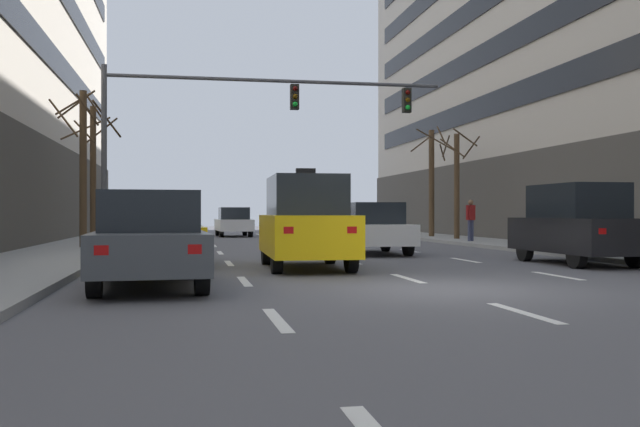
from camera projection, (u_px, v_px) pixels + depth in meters
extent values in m
plane|color=#515156|center=(443.00, 289.00, 12.30)|extent=(120.00, 120.00, 0.00)
cube|color=silver|center=(277.00, 320.00, 8.75)|extent=(0.16, 2.00, 0.01)
cube|color=silver|center=(244.00, 281.00, 13.66)|extent=(0.16, 2.00, 0.01)
cube|color=silver|center=(229.00, 263.00, 18.57)|extent=(0.16, 2.00, 0.01)
cube|color=silver|center=(220.00, 253.00, 23.49)|extent=(0.16, 2.00, 0.01)
cube|color=silver|center=(214.00, 246.00, 28.40)|extent=(0.16, 2.00, 0.01)
cube|color=silver|center=(210.00, 241.00, 33.32)|extent=(0.16, 2.00, 0.01)
cube|color=silver|center=(207.00, 237.00, 38.23)|extent=(0.16, 2.00, 0.01)
cube|color=silver|center=(205.00, 235.00, 43.14)|extent=(0.16, 2.00, 0.01)
cube|color=silver|center=(524.00, 313.00, 9.35)|extent=(0.16, 2.00, 0.01)
cube|color=silver|center=(407.00, 278.00, 14.27)|extent=(0.16, 2.00, 0.01)
cube|color=silver|center=(351.00, 262.00, 19.18)|extent=(0.16, 2.00, 0.01)
cube|color=silver|center=(317.00, 252.00, 24.09)|extent=(0.16, 2.00, 0.01)
cube|color=silver|center=(295.00, 245.00, 29.01)|extent=(0.16, 2.00, 0.01)
cube|color=silver|center=(279.00, 240.00, 33.92)|extent=(0.16, 2.00, 0.01)
cube|color=silver|center=(267.00, 237.00, 38.83)|extent=(0.16, 2.00, 0.01)
cube|color=silver|center=(258.00, 234.00, 43.75)|extent=(0.16, 2.00, 0.01)
cube|color=silver|center=(557.00, 276.00, 14.87)|extent=(0.16, 2.00, 0.01)
cube|color=silver|center=(465.00, 260.00, 19.78)|extent=(0.16, 2.00, 0.01)
cube|color=silver|center=(410.00, 251.00, 24.70)|extent=(0.16, 2.00, 0.01)
cube|color=silver|center=(372.00, 244.00, 29.61)|extent=(0.16, 2.00, 0.01)
cube|color=silver|center=(346.00, 240.00, 34.52)|extent=(0.16, 2.00, 0.01)
cube|color=silver|center=(326.00, 237.00, 39.44)|extent=(0.16, 2.00, 0.01)
cube|color=silver|center=(311.00, 234.00, 44.35)|extent=(0.16, 2.00, 0.01)
cylinder|color=black|center=(106.00, 264.00, 13.68)|extent=(0.26, 0.69, 0.68)
cylinder|color=black|center=(193.00, 262.00, 14.05)|extent=(0.26, 0.69, 0.68)
cylinder|color=black|center=(94.00, 276.00, 10.98)|extent=(0.26, 0.69, 0.68)
cylinder|color=black|center=(202.00, 274.00, 11.36)|extent=(0.26, 0.69, 0.68)
cube|color=#474C51|center=(150.00, 250.00, 12.52)|extent=(2.08, 4.59, 0.66)
cube|color=black|center=(149.00, 211.00, 12.32)|extent=(1.72, 2.02, 0.70)
cube|color=white|center=(117.00, 239.00, 14.52)|extent=(0.21, 0.09, 0.14)
cube|color=red|center=(101.00, 250.00, 10.21)|extent=(0.21, 0.09, 0.14)
cube|color=white|center=(183.00, 239.00, 14.82)|extent=(0.21, 0.09, 0.14)
cube|color=red|center=(195.00, 249.00, 10.51)|extent=(0.21, 0.09, 0.14)
cylinder|color=black|center=(266.00, 251.00, 18.11)|extent=(0.25, 0.68, 0.68)
cylinder|color=black|center=(330.00, 251.00, 18.37)|extent=(0.25, 0.68, 0.68)
cylinder|color=black|center=(277.00, 258.00, 15.38)|extent=(0.25, 0.68, 0.68)
cylinder|color=black|center=(351.00, 257.00, 15.63)|extent=(0.25, 0.68, 0.68)
cube|color=yellow|center=(306.00, 235.00, 16.87)|extent=(2.02, 4.57, 0.92)
cube|color=black|center=(306.00, 196.00, 16.87)|extent=(1.72, 2.72, 0.92)
cube|color=white|center=(270.00, 226.00, 18.96)|extent=(0.21, 0.09, 0.14)
cube|color=red|center=(288.00, 230.00, 14.58)|extent=(0.21, 0.09, 0.14)
cube|color=white|center=(319.00, 226.00, 19.17)|extent=(0.21, 0.09, 0.14)
cube|color=red|center=(352.00, 230.00, 14.78)|extent=(0.21, 0.09, 0.14)
cube|color=black|center=(306.00, 172.00, 16.87)|extent=(0.46, 0.22, 0.18)
cylinder|color=black|center=(218.00, 230.00, 41.08)|extent=(0.24, 0.66, 0.65)
cylinder|color=black|center=(245.00, 230.00, 41.43)|extent=(0.24, 0.66, 0.65)
cylinder|color=black|center=(221.00, 231.00, 38.49)|extent=(0.24, 0.66, 0.65)
cylinder|color=black|center=(250.00, 231.00, 38.83)|extent=(0.24, 0.66, 0.65)
cube|color=white|center=(234.00, 225.00, 39.96)|extent=(1.97, 4.40, 0.63)
cube|color=black|center=(234.00, 213.00, 39.77)|extent=(1.64, 1.93, 0.67)
cube|color=white|center=(219.00, 223.00, 41.89)|extent=(0.20, 0.09, 0.14)
cube|color=red|center=(226.00, 224.00, 37.74)|extent=(0.20, 0.09, 0.14)
cube|color=white|center=(241.00, 222.00, 42.17)|extent=(0.20, 0.09, 0.14)
cube|color=red|center=(249.00, 224.00, 38.02)|extent=(0.20, 0.09, 0.14)
cylinder|color=black|center=(164.00, 230.00, 41.04)|extent=(0.22, 0.65, 0.64)
cylinder|color=black|center=(192.00, 230.00, 41.35)|extent=(0.22, 0.65, 0.64)
cylinder|color=black|center=(163.00, 231.00, 38.46)|extent=(0.22, 0.65, 0.64)
cylinder|color=black|center=(193.00, 231.00, 38.76)|extent=(0.22, 0.65, 0.64)
cube|color=yellow|center=(178.00, 225.00, 39.90)|extent=(1.84, 4.31, 0.62)
cube|color=black|center=(178.00, 214.00, 39.71)|extent=(1.58, 1.87, 0.66)
cube|color=white|center=(167.00, 223.00, 41.85)|extent=(0.20, 0.08, 0.14)
cube|color=red|center=(166.00, 224.00, 37.71)|extent=(0.20, 0.08, 0.14)
cube|color=white|center=(189.00, 223.00, 42.09)|extent=(0.20, 0.08, 0.14)
cube|color=red|center=(190.00, 224.00, 37.96)|extent=(0.20, 0.08, 0.14)
cube|color=black|center=(178.00, 206.00, 39.71)|extent=(0.43, 0.20, 0.18)
cylinder|color=black|center=(340.00, 242.00, 24.10)|extent=(0.23, 0.66, 0.66)
cylinder|color=black|center=(385.00, 242.00, 24.37)|extent=(0.23, 0.66, 0.66)
cylinder|color=black|center=(357.00, 246.00, 21.45)|extent=(0.23, 0.66, 0.66)
cylinder|color=black|center=(408.00, 245.00, 21.71)|extent=(0.23, 0.66, 0.66)
cube|color=white|center=(372.00, 234.00, 22.91)|extent=(1.92, 4.42, 0.64)
cube|color=black|center=(374.00, 213.00, 22.71)|extent=(1.63, 1.92, 0.68)
cube|color=white|center=(340.00, 229.00, 24.93)|extent=(0.20, 0.08, 0.14)
cube|color=red|center=(368.00, 232.00, 20.68)|extent=(0.20, 0.08, 0.14)
cube|color=white|center=(375.00, 229.00, 25.14)|extent=(0.20, 0.08, 0.14)
cube|color=red|center=(411.00, 232.00, 20.89)|extent=(0.20, 0.08, 0.14)
cylinder|color=black|center=(152.00, 236.00, 31.00)|extent=(0.23, 0.63, 0.62)
cylinder|color=black|center=(187.00, 236.00, 31.32)|extent=(0.23, 0.63, 0.62)
cylinder|color=black|center=(151.00, 238.00, 28.51)|extent=(0.23, 0.63, 0.62)
cylinder|color=black|center=(189.00, 238.00, 28.83)|extent=(0.23, 0.63, 0.62)
cube|color=yellow|center=(170.00, 230.00, 29.91)|extent=(1.86, 4.21, 0.61)
cube|color=black|center=(170.00, 215.00, 29.73)|extent=(1.56, 1.84, 0.64)
cube|color=white|center=(156.00, 226.00, 31.78)|extent=(0.19, 0.08, 0.13)
cube|color=red|center=(155.00, 228.00, 27.79)|extent=(0.19, 0.08, 0.13)
cube|color=white|center=(184.00, 226.00, 32.04)|extent=(0.19, 0.08, 0.13)
cube|color=red|center=(186.00, 228.00, 28.05)|extent=(0.19, 0.08, 0.13)
cube|color=black|center=(170.00, 205.00, 29.73)|extent=(0.42, 0.20, 0.17)
cylinder|color=black|center=(134.00, 249.00, 19.28)|extent=(0.24, 0.68, 0.67)
cylinder|color=black|center=(195.00, 248.00, 19.63)|extent=(0.24, 0.68, 0.67)
cylinder|color=black|center=(130.00, 255.00, 16.59)|extent=(0.24, 0.68, 0.67)
cylinder|color=black|center=(200.00, 254.00, 16.94)|extent=(0.24, 0.68, 0.67)
cube|color=yellow|center=(165.00, 239.00, 18.11)|extent=(2.00, 4.53, 0.65)
cube|color=black|center=(165.00, 212.00, 17.91)|extent=(1.68, 1.98, 0.69)
cube|color=white|center=(141.00, 232.00, 20.12)|extent=(0.21, 0.09, 0.14)
cube|color=red|center=(135.00, 237.00, 15.82)|extent=(0.21, 0.09, 0.14)
cube|color=white|center=(189.00, 232.00, 20.40)|extent=(0.21, 0.09, 0.14)
cube|color=red|center=(195.00, 237.00, 16.10)|extent=(0.21, 0.09, 0.14)
cube|color=black|center=(165.00, 195.00, 17.91)|extent=(0.45, 0.22, 0.18)
cylinder|color=black|center=(525.00, 250.00, 19.37)|extent=(0.21, 0.64, 0.64)
cylinder|color=black|center=(577.00, 249.00, 19.66)|extent=(0.21, 0.64, 0.64)
cylinder|color=black|center=(577.00, 255.00, 16.81)|extent=(0.21, 0.64, 0.64)
cylinder|color=black|center=(635.00, 254.00, 17.10)|extent=(0.21, 0.64, 0.64)
cube|color=black|center=(577.00, 235.00, 18.23)|extent=(1.79, 4.25, 0.87)
cube|color=black|center=(577.00, 201.00, 18.23)|extent=(1.55, 2.51, 0.87)
cube|color=white|center=(517.00, 227.00, 20.16)|extent=(0.19, 0.08, 0.14)
cube|color=red|center=(601.00, 231.00, 16.07)|extent=(0.19, 0.08, 0.14)
cube|color=white|center=(557.00, 227.00, 20.39)|extent=(0.19, 0.08, 0.14)
cylinder|color=#4C4C51|center=(104.00, 157.00, 22.60)|extent=(0.18, 0.18, 5.90)
cylinder|color=#4C4C51|center=(278.00, 81.00, 23.63)|extent=(11.13, 0.12, 0.12)
cube|color=black|center=(295.00, 97.00, 23.74)|extent=(0.28, 0.24, 0.84)
sphere|color=#4B0704|center=(295.00, 89.00, 23.60)|extent=(0.17, 0.17, 0.17)
sphere|color=#523505|center=(295.00, 96.00, 23.60)|extent=(0.17, 0.17, 0.17)
sphere|color=green|center=(295.00, 104.00, 23.60)|extent=(0.17, 0.17, 0.17)
cube|color=black|center=(407.00, 100.00, 24.46)|extent=(0.28, 0.24, 0.84)
sphere|color=#4B0704|center=(408.00, 92.00, 24.32)|extent=(0.17, 0.17, 0.17)
sphere|color=#523505|center=(408.00, 100.00, 24.32)|extent=(0.17, 0.17, 0.17)
sphere|color=green|center=(408.00, 107.00, 24.32)|extent=(0.17, 0.17, 0.17)
cylinder|color=#4C3823|center=(432.00, 183.00, 36.00)|extent=(0.28, 0.28, 5.37)
cylinder|color=#42301E|center=(442.00, 153.00, 35.80)|extent=(0.66, 1.00, 0.77)
cylinder|color=#42301E|center=(436.00, 140.00, 35.04)|extent=(1.94, 0.33, 1.11)
cylinder|color=#42301E|center=(446.00, 146.00, 36.04)|extent=(0.27, 1.50, 0.98)
cylinder|color=#42301E|center=(421.00, 144.00, 36.55)|extent=(1.33, 0.81, 0.90)
cylinder|color=#4C3823|center=(83.00, 169.00, 24.47)|extent=(0.25, 0.25, 5.38)
cylinder|color=#42301E|center=(107.00, 119.00, 24.26)|extent=(0.82, 1.72, 1.07)
cylinder|color=#42301E|center=(63.00, 118.00, 23.83)|extent=(1.17, 1.22, 1.41)
cylinder|color=#42301E|center=(87.00, 110.00, 24.17)|extent=(0.76, 0.46, 1.05)
cylinder|color=#42301E|center=(73.00, 104.00, 24.90)|extent=(1.10, 0.89, 0.94)
cylinder|color=#42301E|center=(77.00, 104.00, 24.98)|extent=(1.22, 0.68, 1.13)
cylinder|color=#4C3823|center=(93.00, 175.00, 27.08)|extent=(0.23, 0.23, 5.24)
cylinder|color=#42301E|center=(96.00, 109.00, 26.76)|extent=(0.77, 0.37, 1.11)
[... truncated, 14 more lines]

